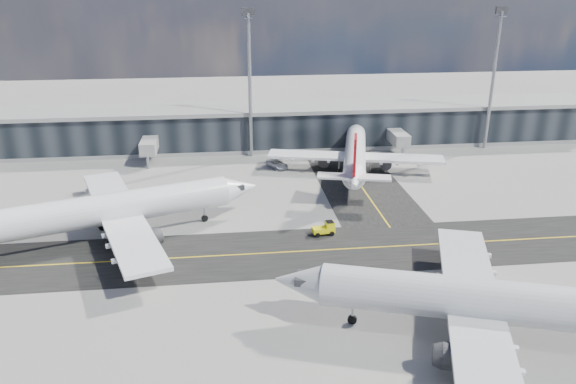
% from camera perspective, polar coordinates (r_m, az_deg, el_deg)
% --- Properties ---
extents(ground, '(300.00, 300.00, 0.00)m').
position_cam_1_polar(ground, '(70.89, -1.49, -7.66)').
color(ground, gray).
rests_on(ground, ground).
extents(taxiway_lanes, '(180.00, 63.00, 0.03)m').
position_cam_1_polar(taxiway_lanes, '(80.82, 0.57, -3.91)').
color(taxiway_lanes, black).
rests_on(taxiway_lanes, ground).
extents(terminal_concourse, '(152.00, 19.80, 8.80)m').
position_cam_1_polar(terminal_concourse, '(120.87, -3.94, 6.49)').
color(terminal_concourse, black).
rests_on(terminal_concourse, ground).
extents(floodlight_masts, '(102.50, 0.70, 28.90)m').
position_cam_1_polar(floodlight_masts, '(111.74, -3.92, 11.35)').
color(floodlight_masts, gray).
rests_on(floodlight_masts, ground).
extents(airliner_af, '(42.86, 36.99, 13.01)m').
position_cam_1_polar(airliner_af, '(80.59, -17.98, -1.74)').
color(airliner_af, white).
rests_on(airliner_af, ground).
extents(airliner_redtail, '(32.66, 37.99, 11.36)m').
position_cam_1_polar(airliner_redtail, '(103.80, 6.82, 3.80)').
color(airliner_redtail, white).
rests_on(airliner_redtail, ground).
extents(airliner_near, '(42.64, 36.79, 12.94)m').
position_cam_1_polar(airliner_near, '(59.24, 20.23, -10.47)').
color(airliner_near, silver).
rests_on(airliner_near, ground).
extents(baggage_tug, '(3.25, 1.92, 1.94)m').
position_cam_1_polar(baggage_tug, '(79.31, 3.82, -3.70)').
color(baggage_tug, '#FAF10D').
rests_on(baggage_tug, ground).
extents(service_van, '(4.38, 5.86, 1.48)m').
position_cam_1_polar(service_van, '(107.62, -1.11, 2.88)').
color(service_van, white).
rests_on(service_van, ground).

